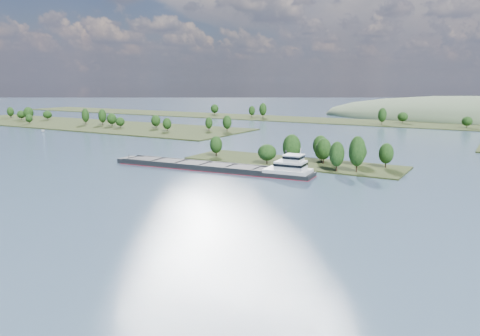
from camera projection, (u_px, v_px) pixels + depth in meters
The scene contains 6 objects.
ground at pixel (222, 189), 162.13m from camera, with size 1800.00×1800.00×0.00m, color #374B60.
tree_island at pixel (306, 156), 208.38m from camera, with size 100.00×30.43×15.93m.
left_bank at pixel (82, 124), 394.01m from camera, with size 300.00×80.00×15.09m.
back_shoreline at pixel (406, 124), 396.06m from camera, with size 900.00×60.00×15.73m.
cargo_barge at pixel (223, 167), 195.00m from camera, with size 90.99×18.44×12.23m.
motorboat at pixel (43, 131), 338.39m from camera, with size 1.94×5.16×1.99m, color silver.
Camera 1 is at (84.69, -13.46, 37.36)m, focal length 35.00 mm.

